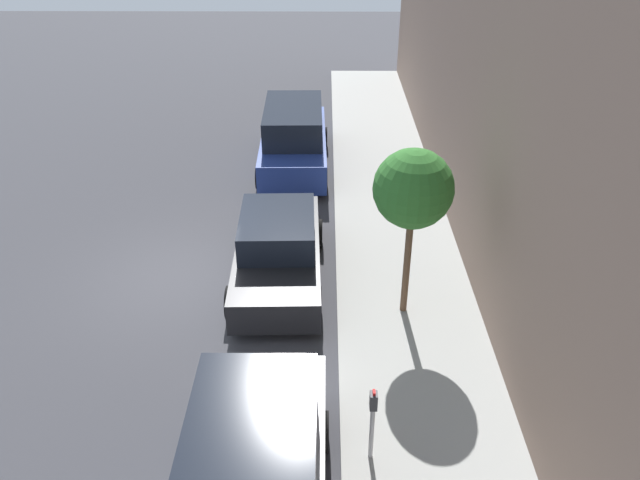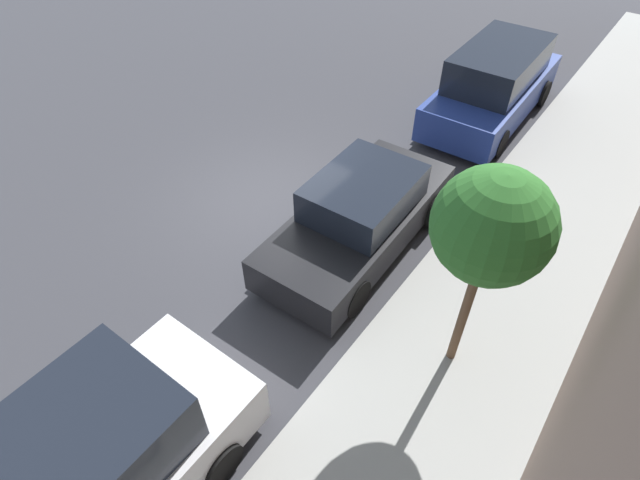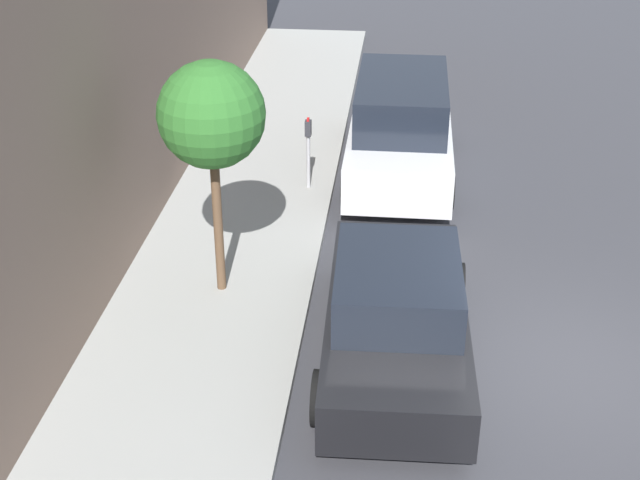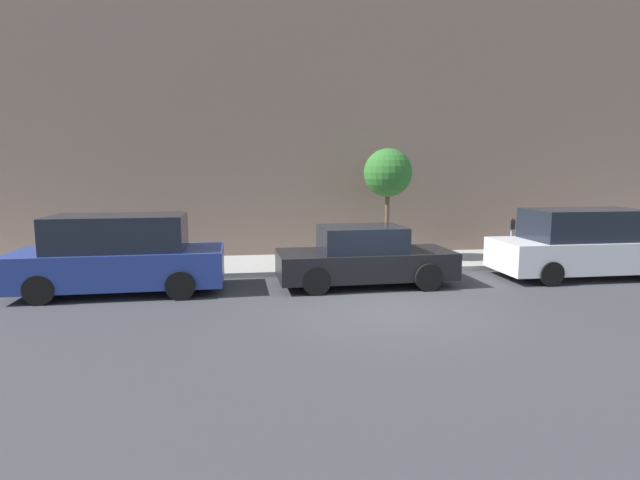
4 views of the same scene
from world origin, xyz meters
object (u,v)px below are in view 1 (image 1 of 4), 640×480
at_px(parked_minivan_third, 294,138).
at_px(street_tree, 413,190).
at_px(parking_meter_near, 373,417).
at_px(parked_sedan_second, 278,250).

bearing_deg(parked_minivan_third, street_tree, -70.99).
height_order(parking_meter_near, street_tree, street_tree).
bearing_deg(parked_sedan_second, street_tree, -27.28).
distance_m(parked_sedan_second, street_tree, 3.65).
bearing_deg(parking_meter_near, parked_minivan_third, 98.48).
distance_m(parking_meter_near, street_tree, 4.24).
height_order(parked_minivan_third, parking_meter_near, parked_minivan_third).
distance_m(parked_minivan_third, parking_meter_near, 11.21).
bearing_deg(parking_meter_near, street_tree, 76.40).
bearing_deg(parked_sedan_second, parked_minivan_third, 89.28).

